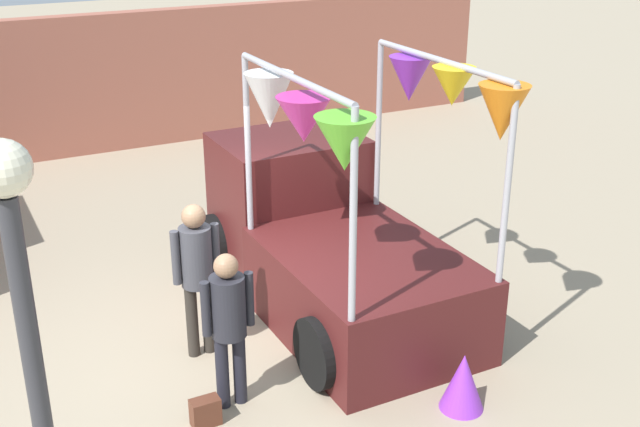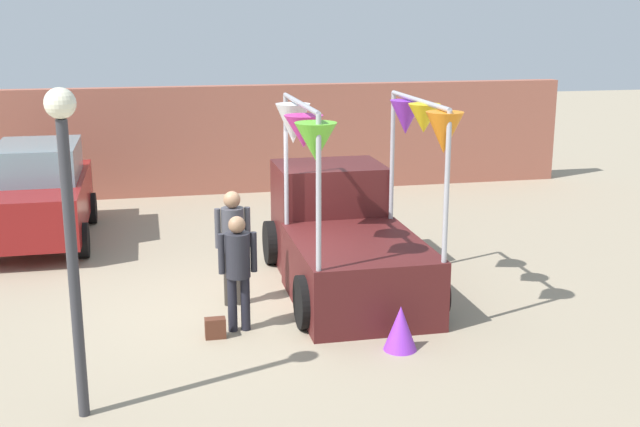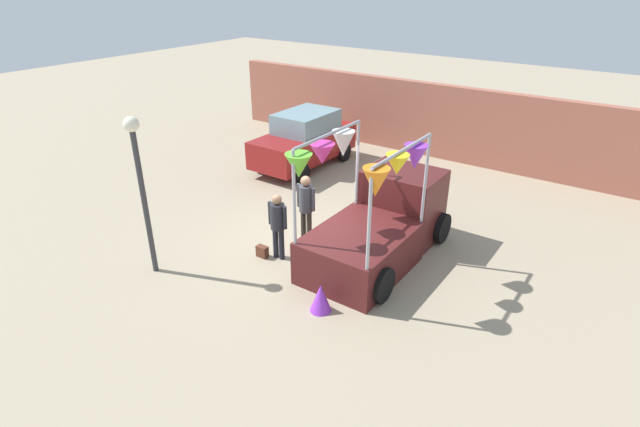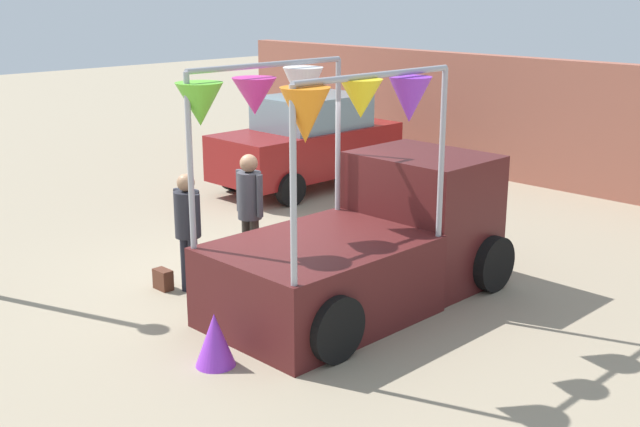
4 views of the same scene
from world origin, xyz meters
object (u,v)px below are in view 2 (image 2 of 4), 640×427
Objects in this scene: person_vendor at (233,237)px; handbag at (215,328)px; person_customer at (238,263)px; vendor_truck at (342,231)px; parked_car at (40,193)px; folded_kite_bundle_violet at (400,328)px; street_lamp at (68,206)px.

person_vendor is 6.27× the size of handbag.
person_customer is 1.03m from person_vendor.
vendor_truck is at bearing 17.27° from person_vendor.
folded_kite_bundle_violet is (5.17, -6.39, -0.64)m from parked_car.
person_vendor reaches higher than handbag.
person_vendor is (3.23, -4.26, 0.12)m from parked_car.
parked_car reaches higher than person_vendor.
street_lamp is (1.24, -7.34, 1.42)m from parked_car.
person_customer is at bearing -139.40° from vendor_truck.
vendor_truck is 2.52× the size of person_customer.
person_vendor is at bearing -162.73° from vendor_truck.
person_vendor is 2.93× the size of folded_kite_bundle_violet.
person_vendor is (0.05, 1.03, 0.08)m from person_customer.
parked_car is (-5.04, 3.69, 0.05)m from vendor_truck.
folded_kite_bundle_violet is at bearing -29.05° from person_customer.
person_customer is 0.93× the size of person_vendor.
parked_car is at bearing 117.36° from handbag.
vendor_truck is 6.86× the size of folded_kite_bundle_violet.
parked_car is 6.23m from handbag.
person_customer is 3.15m from street_lamp.
handbag is 0.08× the size of street_lamp.
parked_car is at bearing 127.23° from person_vendor.
folded_kite_bundle_violet reaches higher than handbag.
handbag is 2.50m from folded_kite_bundle_violet.
person_customer is at bearing 29.74° from handbag.
vendor_truck is 2.94m from handbag.
parked_car is 2.28× the size of person_vendor.
folded_kite_bundle_violet is (1.94, -2.13, -0.77)m from person_vendor.
vendor_truck reaches higher than person_vendor.
parked_car is 7.58m from street_lamp.
street_lamp reaches higher than person_customer.
person_vendor reaches higher than person_customer.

